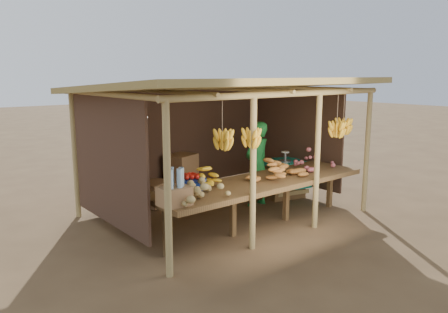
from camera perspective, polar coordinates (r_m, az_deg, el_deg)
ground at (r=7.96m, az=-0.00°, el=-7.44°), size 60.00×60.00×0.00m
stall_structure at (r=7.49m, az=0.72°, el=6.31°), size 4.70×3.50×2.43m
counter at (r=7.07m, az=4.88°, el=-3.60°), size 3.90×1.05×0.80m
potato_heap at (r=5.94m, az=-3.48°, el=-3.94°), size 1.02×0.62×0.37m
sweet_potato_heap at (r=7.19m, az=7.03°, el=-1.42°), size 1.17×0.91×0.36m
onion_heap at (r=8.09m, az=11.74°, el=-0.20°), size 0.97×0.71×0.36m
banana_pile at (r=6.53m, az=-2.58°, el=-2.64°), size 0.72×0.53×0.35m
tomato_basin at (r=6.53m, az=-4.25°, el=-3.38°), size 0.44×0.44×0.23m
bottle_box at (r=5.71m, az=-6.52°, el=-4.52°), size 0.40×0.32×0.50m
vendor at (r=8.27m, az=4.35°, el=-0.99°), size 0.64×0.47×1.61m
tarp_crate at (r=9.02m, az=7.65°, el=-2.73°), size 0.95×0.87×0.97m
carton_stack at (r=8.61m, az=-6.71°, el=-3.34°), size 1.30×0.61×0.91m
burlap_sacks at (r=8.10m, az=-12.71°, el=-5.33°), size 0.91×0.47×0.64m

